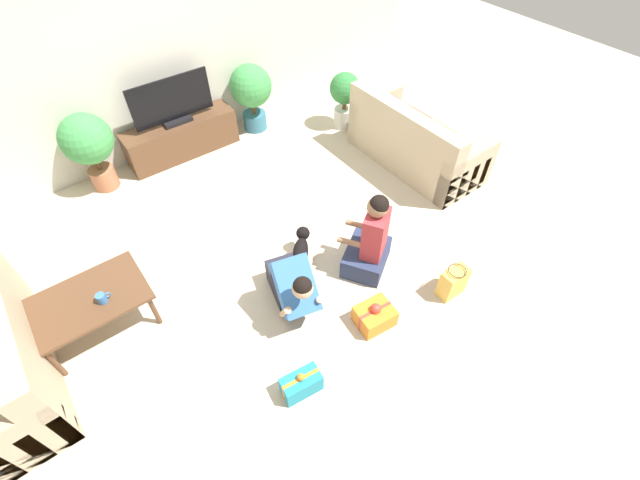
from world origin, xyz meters
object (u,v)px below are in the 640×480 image
object	(u,v)px
tv	(172,104)
mug	(102,298)
tv_console	(182,138)
potted_plant_back_left	(88,144)
gift_box_b	(375,316)
person_kneeling	(292,285)
sofa_right	(415,142)
dog	(301,248)
person_sitting	(370,242)
coffee_table	(89,302)
potted_plant_corner_right	(345,95)
gift_bag_a	(453,282)
gift_box_a	(301,384)
potted_plant_back_right	(251,90)

from	to	relation	value
tv	mug	world-z (taller)	tv
tv_console	potted_plant_back_left	bearing A→B (deg)	-177.34
potted_plant_back_left	gift_box_b	bearing A→B (deg)	-68.93
person_kneeling	sofa_right	bearing A→B (deg)	35.00
dog	person_sitting	bearing A→B (deg)	-179.18
sofa_right	coffee_table	bearing A→B (deg)	90.78
dog	coffee_table	bearing A→B (deg)	28.90
potted_plant_corner_right	potted_plant_back_left	size ratio (longest dim) A/B	0.80
gift_box_b	gift_bag_a	distance (m)	0.86
potted_plant_corner_right	gift_box_b	xyz separation A→B (m)	(-1.88, -2.76, -0.38)
sofa_right	person_sitting	world-z (taller)	person_sitting
sofa_right	gift_box_b	size ratio (longest dim) A/B	4.82
coffee_table	gift_bag_a	bearing A→B (deg)	-30.26
gift_box_b	mug	xyz separation A→B (m)	(-1.92, 1.36, 0.39)
coffee_table	gift_bag_a	distance (m)	3.32
sofa_right	dog	xyz separation A→B (m)	(-2.14, -0.51, -0.10)
coffee_table	dog	bearing A→B (deg)	-13.44
coffee_table	gift_box_a	size ratio (longest dim) A/B	2.81
gift_box_b	mug	bearing A→B (deg)	144.71
tv	gift_bag_a	world-z (taller)	tv
coffee_table	gift_box_b	xyz separation A→B (m)	(2.03, -1.47, -0.30)
gift_box_b	dog	bearing A→B (deg)	96.29
person_sitting	gift_box_a	size ratio (longest dim) A/B	2.78
sofa_right	potted_plant_back_left	size ratio (longest dim) A/B	1.80
potted_plant_back_left	person_sitting	world-z (taller)	potted_plant_back_left
tv_console	potted_plant_back_right	xyz separation A→B (m)	(1.08, -0.05, 0.35)
mug	gift_box_b	bearing A→B (deg)	-35.29
person_kneeling	tv_console	bearing A→B (deg)	100.22
tv	gift_box_a	size ratio (longest dim) A/B	2.95
potted_plant_corner_right	dog	bearing A→B (deg)	-138.73
tv	potted_plant_back_right	bearing A→B (deg)	-2.66
person_sitting	gift_box_b	size ratio (longest dim) A/B	2.64
potted_plant_back_left	person_sitting	xyz separation A→B (m)	(1.75, -2.92, -0.27)
coffee_table	tv	size ratio (longest dim) A/B	0.95
potted_plant_corner_right	mug	world-z (taller)	potted_plant_corner_right
potted_plant_back_right	person_kneeling	distance (m)	3.17
dog	gift_box_b	bearing A→B (deg)	138.62
person_sitting	gift_box_b	bearing A→B (deg)	21.10
person_kneeling	mug	distance (m)	1.62
potted_plant_back_left	person_sitting	distance (m)	3.41
coffee_table	potted_plant_back_left	size ratio (longest dim) A/B	1.00
tv	person_kneeling	distance (m)	2.96
tv	person_kneeling	world-z (taller)	tv
tv	dog	distance (m)	2.57
potted_plant_corner_right	person_sitting	size ratio (longest dim) A/B	0.82
tv	potted_plant_back_left	distance (m)	1.08
coffee_table	person_sitting	world-z (taller)	person_sitting
sofa_right	tv	xyz separation A→B (m)	(-2.29, 1.99, 0.42)
sofa_right	potted_plant_corner_right	bearing A→B (deg)	6.93
coffee_table	potted_plant_back_left	distance (m)	2.13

